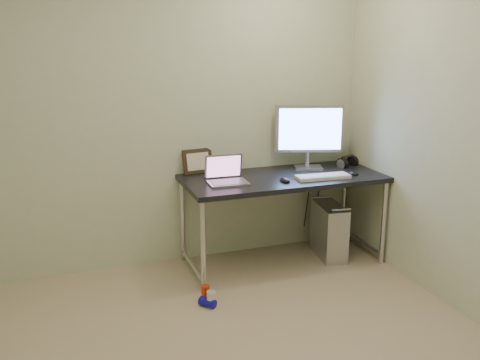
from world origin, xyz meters
name	(u,v)px	position (x,y,z in m)	size (l,w,h in m)	color
wall_back	(158,114)	(0.00, 1.75, 1.25)	(3.50, 0.02, 2.50)	beige
desk	(283,185)	(0.94, 1.39, 0.67)	(1.63, 0.71, 0.75)	black
tower_computer	(329,230)	(1.37, 1.38, 0.23)	(0.25, 0.46, 0.49)	silver
cable_a	(307,202)	(1.32, 1.70, 0.40)	(0.01, 0.01, 0.70)	black
cable_b	(317,204)	(1.41, 1.68, 0.38)	(0.01, 0.01, 0.72)	black
can_red	(205,293)	(0.14, 0.95, 0.06)	(0.06, 0.06, 0.11)	red
can_white	(211,299)	(0.15, 0.84, 0.06)	(0.06, 0.06, 0.12)	silver
can_blue	(208,302)	(0.12, 0.85, 0.03)	(0.07, 0.07, 0.12)	#110EA8
laptop	(226,176)	(0.44, 1.36, 0.80)	(0.31, 0.26, 0.21)	#BCBAC2
monitor	(309,132)	(1.25, 1.57, 1.07)	(0.56, 0.23, 0.54)	#BCBAC2
keyboard	(323,177)	(1.21, 1.22, 0.76)	(0.44, 0.14, 0.03)	silver
mouse_right	(353,173)	(1.50, 1.24, 0.77)	(0.06, 0.10, 0.03)	black
mouse_left	(285,179)	(0.88, 1.23, 0.77)	(0.07, 0.12, 0.04)	black
headphones	(347,163)	(1.61, 1.52, 0.78)	(0.21, 0.12, 0.12)	black
picture_frame	(198,161)	(0.31, 1.72, 0.85)	(0.26, 0.03, 0.20)	black
webcam	(220,162)	(0.48, 1.65, 0.85)	(0.05, 0.04, 0.13)	silver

